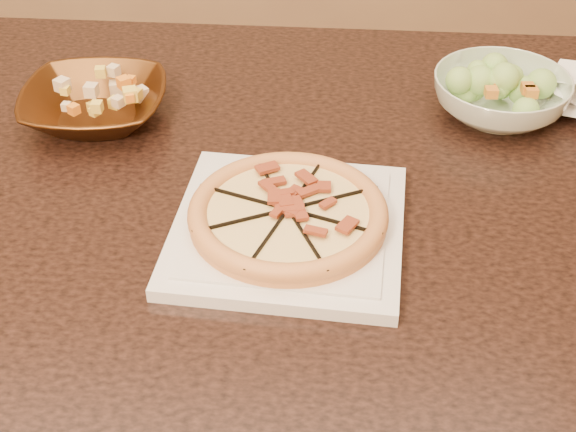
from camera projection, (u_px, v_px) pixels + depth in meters
name	position (u px, v px, depth m)	size (l,w,h in m)	color
dining_table	(232.00, 225.00, 1.18)	(1.53, 1.05, 0.75)	#331C15
plate	(288.00, 228.00, 1.01)	(0.32, 0.32, 0.02)	silver
pizza	(288.00, 214.00, 0.99)	(0.25, 0.25, 0.03)	#D67549
bronze_bowl	(95.00, 105.00, 1.21)	(0.22, 0.22, 0.05)	#502F14
mixed_dish	(90.00, 81.00, 1.18)	(0.11, 0.10, 0.03)	beige
salad_bowl	(500.00, 96.00, 1.22)	(0.21, 0.21, 0.06)	silver
salad	(506.00, 67.00, 1.19)	(0.11, 0.11, 0.04)	#8CB559
cling_film	(573.00, 89.00, 1.25)	(0.17, 0.14, 0.05)	white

